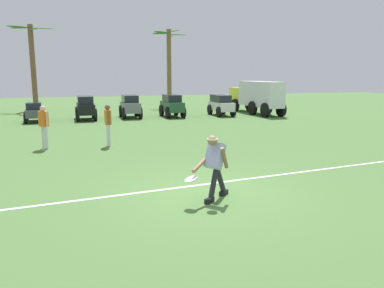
{
  "coord_description": "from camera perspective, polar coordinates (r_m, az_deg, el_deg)",
  "views": [
    {
      "loc": [
        -2.8,
        -7.68,
        2.64
      ],
      "look_at": [
        0.01,
        1.27,
        0.9
      ],
      "focal_mm": 35.0,
      "sensor_mm": 36.0,
      "label": 1
    }
  ],
  "objects": [
    {
      "name": "ground_plane",
      "position": [
        8.6,
        2.49,
        -7.4
      ],
      "size": [
        80.0,
        80.0,
        0.0
      ],
      "primitive_type": "plane",
      "color": "#4C7439"
    },
    {
      "name": "field_line_paint",
      "position": [
        9.15,
        1.17,
        -6.25
      ],
      "size": [
        24.8,
        2.73,
        0.01
      ],
      "primitive_type": "cube",
      "rotation": [
        0.0,
        0.0,
        0.11
      ],
      "color": "white",
      "rests_on": "ground_plane"
    },
    {
      "name": "frisbee_thrower",
      "position": [
        7.91,
        3.52,
        -3.01
      ],
      "size": [
        1.03,
        0.64,
        1.41
      ],
      "color": "#23232D",
      "rests_on": "ground_plane"
    },
    {
      "name": "frisbee_in_flight",
      "position": [
        7.57,
        -0.14,
        -5.37
      ],
      "size": [
        0.29,
        0.3,
        0.11
      ],
      "color": "white"
    },
    {
      "name": "teammate_near_sideline",
      "position": [
        14.42,
        -21.66,
        2.99
      ],
      "size": [
        0.36,
        0.44,
        1.56
      ],
      "color": "silver",
      "rests_on": "ground_plane"
    },
    {
      "name": "teammate_midfield",
      "position": [
        14.26,
        -12.68,
        3.4
      ],
      "size": [
        0.23,
        0.5,
        1.56
      ],
      "color": "silver",
      "rests_on": "ground_plane"
    },
    {
      "name": "parked_car_slot_a",
      "position": [
        23.1,
        -22.91,
        4.53
      ],
      "size": [
        1.23,
        2.26,
        1.1
      ],
      "color": "#474C51",
      "rests_on": "ground_plane"
    },
    {
      "name": "parked_car_slot_b",
      "position": [
        23.14,
        -15.93,
        5.41
      ],
      "size": [
        1.2,
        2.37,
        1.4
      ],
      "color": "black",
      "rests_on": "ground_plane"
    },
    {
      "name": "parked_car_slot_c",
      "position": [
        23.65,
        -9.41,
        5.77
      ],
      "size": [
        1.16,
        2.35,
        1.4
      ],
      "color": "slate",
      "rests_on": "ground_plane"
    },
    {
      "name": "parked_car_slot_d",
      "position": [
        23.85,
        -3.07,
        5.93
      ],
      "size": [
        1.23,
        2.38,
        1.4
      ],
      "color": "#235133",
      "rests_on": "ground_plane"
    },
    {
      "name": "parked_car_slot_e",
      "position": [
        24.73,
        4.44,
        6.03
      ],
      "size": [
        1.14,
        2.4,
        1.34
      ],
      "color": "silver",
      "rests_on": "ground_plane"
    },
    {
      "name": "box_truck",
      "position": [
        26.19,
        9.77,
        7.28
      ],
      "size": [
        1.59,
        5.94,
        2.2
      ],
      "color": "yellow",
      "rests_on": "ground_plane"
    },
    {
      "name": "palm_tree_left_of_centre",
      "position": [
        30.91,
        -23.12,
        11.43
      ],
      "size": [
        3.3,
        3.27,
        6.28
      ],
      "color": "brown",
      "rests_on": "ground_plane"
    },
    {
      "name": "palm_tree_right_of_centre",
      "position": [
        31.84,
        -3.5,
        12.16
      ],
      "size": [
        3.03,
        3.01,
        6.31
      ],
      "color": "brown",
      "rests_on": "ground_plane"
    }
  ]
}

